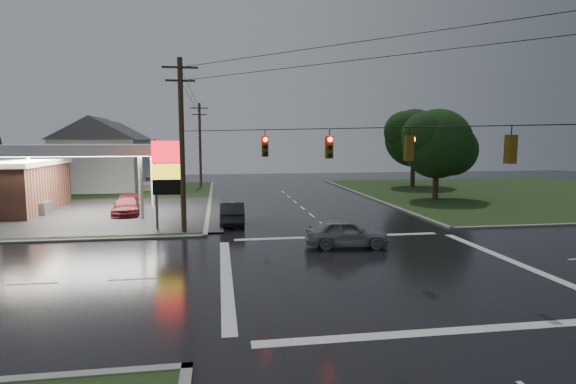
{
  "coord_description": "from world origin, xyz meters",
  "views": [
    {
      "loc": [
        -7.24,
        -19.51,
        5.95
      ],
      "look_at": [
        -3.36,
        5.61,
        3.0
      ],
      "focal_mm": 28.0,
      "sensor_mm": 36.0,
      "label": 1
    }
  ],
  "objects": [
    {
      "name": "ground",
      "position": [
        0.0,
        0.0,
        0.0
      ],
      "size": [
        120.0,
        120.0,
        0.0
      ],
      "primitive_type": "plane",
      "color": "black",
      "rests_on": "ground"
    },
    {
      "name": "grass_nw",
      "position": [
        -26.0,
        26.0,
        0.04
      ],
      "size": [
        36.0,
        36.0,
        0.08
      ],
      "primitive_type": "cube",
      "color": "#1F3115",
      "rests_on": "ground"
    },
    {
      "name": "grass_ne",
      "position": [
        26.0,
        26.0,
        0.04
      ],
      "size": [
        36.0,
        36.0,
        0.08
      ],
      "primitive_type": "cube",
      "color": "#1F3115",
      "rests_on": "ground"
    },
    {
      "name": "pylon_sign",
      "position": [
        -10.5,
        10.5,
        4.01
      ],
      "size": [
        2.0,
        0.35,
        6.0
      ],
      "color": "#59595E",
      "rests_on": "ground"
    },
    {
      "name": "utility_pole_nw",
      "position": [
        -9.5,
        9.5,
        5.72
      ],
      "size": [
        2.2,
        0.32,
        11.0
      ],
      "color": "#382619",
      "rests_on": "ground"
    },
    {
      "name": "utility_pole_n",
      "position": [
        -9.5,
        38.0,
        5.47
      ],
      "size": [
        2.2,
        0.32,
        10.5
      ],
      "color": "#382619",
      "rests_on": "ground"
    },
    {
      "name": "traffic_signals",
      "position": [
        0.02,
        -0.02,
        6.48
      ],
      "size": [
        26.87,
        26.87,
        1.47
      ],
      "color": "black",
      "rests_on": "ground"
    },
    {
      "name": "house_near",
      "position": [
        -20.95,
        36.0,
        4.41
      ],
      "size": [
        11.05,
        8.48,
        8.6
      ],
      "color": "silver",
      "rests_on": "ground"
    },
    {
      "name": "house_far",
      "position": [
        -21.95,
        48.0,
        4.41
      ],
      "size": [
        11.05,
        8.48,
        8.6
      ],
      "color": "silver",
      "rests_on": "ground"
    },
    {
      "name": "tree_ne_near",
      "position": [
        14.14,
        21.99,
        5.56
      ],
      "size": [
        7.99,
        6.8,
        8.98
      ],
      "color": "black",
      "rests_on": "ground"
    },
    {
      "name": "tree_ne_far",
      "position": [
        17.15,
        33.99,
        6.18
      ],
      "size": [
        8.46,
        7.2,
        9.8
      ],
      "color": "black",
      "rests_on": "ground"
    },
    {
      "name": "car_north",
      "position": [
        -6.35,
        12.4,
        0.79
      ],
      "size": [
        1.78,
        4.82,
        1.58
      ],
      "primitive_type": "imported",
      "rotation": [
        0.0,
        0.0,
        3.12
      ],
      "color": "black",
      "rests_on": "ground"
    },
    {
      "name": "car_crossing",
      "position": [
        -0.24,
        4.36,
        0.79
      ],
      "size": [
        4.83,
        2.39,
        1.58
      ],
      "primitive_type": "imported",
      "rotation": [
        0.0,
        0.0,
        1.46
      ],
      "color": "gray",
      "rests_on": "ground"
    },
    {
      "name": "car_pump",
      "position": [
        -14.5,
        17.39,
        0.72
      ],
      "size": [
        2.42,
        5.13,
        1.45
      ],
      "primitive_type": "imported",
      "rotation": [
        0.0,
        0.0,
        0.08
      ],
      "color": "#571418",
      "rests_on": "ground"
    }
  ]
}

